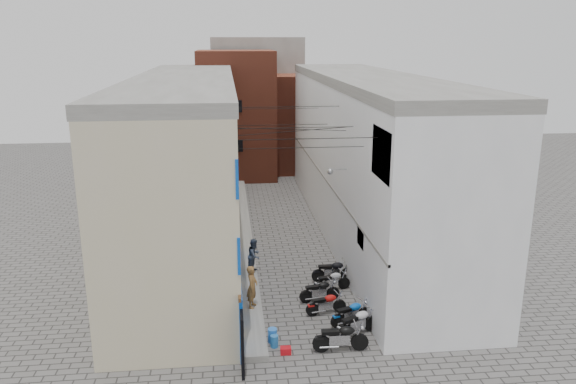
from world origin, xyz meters
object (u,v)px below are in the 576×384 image
object	(u,v)px
motorcycle_f	(332,280)
person_b	(254,255)
motorcycle_g	(333,270)
person_a	(252,287)
motorcycle_b	(357,321)
red_crate	(286,350)
motorcycle_e	(320,290)
water_jug_far	(272,335)
motorcycle_a	(341,336)
motorcycle_c	(351,312)
water_jug_near	(274,341)
motorcycle_d	(326,303)

from	to	relation	value
motorcycle_f	person_b	world-z (taller)	person_b
motorcycle_f	motorcycle_g	world-z (taller)	motorcycle_g
motorcycle_f	person_a	bearing A→B (deg)	-78.99
motorcycle_b	person_a	world-z (taller)	person_a
red_crate	motorcycle_e	bearing A→B (deg)	64.72
motorcycle_f	motorcycle_b	bearing A→B (deg)	-9.84
water_jug_far	motorcycle_e	bearing A→B (deg)	53.96
motorcycle_a	motorcycle_c	size ratio (longest dim) A/B	1.13
motorcycle_c	motorcycle_f	world-z (taller)	motorcycle_c
motorcycle_c	motorcycle_g	xyz separation A→B (m)	(0.03, 4.06, 0.05)
water_jug_far	person_b	bearing A→B (deg)	93.27
person_b	water_jug_near	world-z (taller)	person_b
motorcycle_d	motorcycle_f	world-z (taller)	motorcycle_f
motorcycle_a	motorcycle_g	bearing A→B (deg)	173.58
motorcycle_c	motorcycle_e	xyz separation A→B (m)	(-0.90, 2.14, -0.00)
motorcycle_e	motorcycle_f	world-z (taller)	motorcycle_e
motorcycle_d	water_jug_near	size ratio (longest dim) A/B	3.77
motorcycle_g	person_a	distance (m)	4.69
motorcycle_c	motorcycle_e	world-z (taller)	motorcycle_c
motorcycle_g	motorcycle_a	bearing A→B (deg)	-9.01
motorcycle_a	motorcycle_f	world-z (taller)	motorcycle_a
motorcycle_f	red_crate	distance (m)	5.57
person_a	person_b	distance (m)	3.61
water_jug_near	red_crate	size ratio (longest dim) A/B	1.19
motorcycle_d	motorcycle_f	bearing A→B (deg)	152.71
motorcycle_c	motorcycle_b	bearing A→B (deg)	-17.19
motorcycle_a	motorcycle_c	distance (m)	2.06
person_b	water_jug_near	size ratio (longest dim) A/B	3.54
person_b	motorcycle_f	bearing A→B (deg)	-90.60
motorcycle_d	motorcycle_e	bearing A→B (deg)	172.46
water_jug_near	red_crate	xyz separation A→B (m)	(0.37, -0.50, -0.11)
motorcycle_b	motorcycle_a	bearing A→B (deg)	-64.58
motorcycle_d	motorcycle_c	bearing A→B (deg)	30.48
motorcycle_b	motorcycle_f	xyz separation A→B (m)	(-0.25, 3.93, -0.06)
water_jug_far	person_a	bearing A→B (deg)	104.28
motorcycle_d	person_a	size ratio (longest dim) A/B	0.97
motorcycle_b	motorcycle_f	world-z (taller)	motorcycle_b
motorcycle_e	person_b	bearing A→B (deg)	-147.39
motorcycle_g	water_jug_near	bearing A→B (deg)	-31.45
motorcycle_c	red_crate	distance (m)	3.37
motorcycle_f	person_b	distance (m)	3.90
person_a	water_jug_far	world-z (taller)	person_a
motorcycle_g	water_jug_near	xyz separation A→B (m)	(-3.18, -5.42, -0.34)
motorcycle_b	red_crate	world-z (taller)	motorcycle_b
motorcycle_c	motorcycle_e	bearing A→B (deg)	-177.62
motorcycle_g	person_b	xyz separation A→B (m)	(-3.56, 0.96, 0.49)
motorcycle_c	water_jug_far	world-z (taller)	motorcycle_c
person_b	red_crate	xyz separation A→B (m)	(0.75, -6.88, -0.94)
motorcycle_e	person_b	distance (m)	3.94
motorcycle_c	person_a	xyz separation A→B (m)	(-3.81, 1.42, 0.62)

